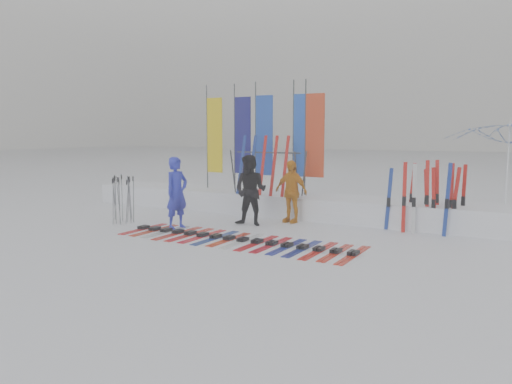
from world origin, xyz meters
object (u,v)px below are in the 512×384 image
Objects in this scene: person_blue at (177,193)px; person_black at (251,191)px; person_yellow at (291,191)px; ski_row at (237,239)px; ski_rack at (268,167)px; tent_canopy at (507,174)px.

person_black is (1.36, 1.23, 0.01)m from person_blue.
person_black is 1.14m from person_yellow.
person_yellow is 0.30× the size of ski_row.
person_yellow is (2.05, 2.13, -0.06)m from person_blue.
tent_canopy is at bearing 11.29° from ski_rack.
person_blue is at bearing -150.12° from tent_canopy.
person_blue is 8.03m from tent_canopy.
ski_rack is (-0.35, 1.58, 0.49)m from person_black.
person_blue is 1.83m from person_black.
ski_row is at bearing -81.98° from person_yellow.
person_black is at bearing 110.66° from ski_row.
ski_rack reaches higher than person_black.
person_blue is at bearing -143.29° from person_black.
person_black is 1.09× the size of person_yellow.
ski_rack is (-1.04, 0.67, 0.57)m from person_yellow.
person_yellow is at bearing -34.03° from person_blue.
person_blue is 0.59× the size of tent_canopy.
person_black is 0.33× the size of ski_row.
tent_canopy reaches higher than person_black.
tent_canopy is 6.06m from ski_rack.
person_blue is at bearing 166.40° from ski_row.
person_black reaches higher than person_yellow.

